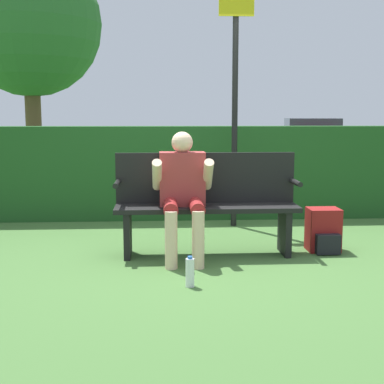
% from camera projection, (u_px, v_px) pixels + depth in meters
% --- Properties ---
extents(ground_plane, '(40.00, 40.00, 0.00)m').
position_uv_depth(ground_plane, '(207.00, 255.00, 5.19)').
color(ground_plane, '#426B33').
extents(hedge_back, '(12.00, 0.37, 1.20)m').
position_uv_depth(hedge_back, '(194.00, 173.00, 6.96)').
color(hedge_back, '#1E4C1E').
rests_on(hedge_back, ground).
extents(park_bench, '(1.76, 0.40, 0.98)m').
position_uv_depth(park_bench, '(206.00, 202.00, 5.18)').
color(park_bench, black).
rests_on(park_bench, ground).
extents(person_seated, '(0.57, 0.66, 1.19)m').
position_uv_depth(person_seated, '(183.00, 188.00, 5.00)').
color(person_seated, '#993333').
rests_on(person_seated, ground).
extents(backpack, '(0.31, 0.34, 0.43)m').
position_uv_depth(backpack, '(324.00, 231.00, 5.31)').
color(backpack, maroon).
rests_on(backpack, ground).
extents(water_bottle, '(0.07, 0.07, 0.25)m').
position_uv_depth(water_bottle, '(190.00, 272.00, 4.22)').
color(water_bottle, white).
rests_on(water_bottle, ground).
extents(signpost, '(0.41, 0.09, 2.82)m').
position_uv_depth(signpost, '(235.00, 92.00, 6.31)').
color(signpost, black).
rests_on(signpost, ground).
extents(parked_car, '(2.39, 4.21, 1.22)m').
position_uv_depth(parked_car, '(311.00, 138.00, 17.67)').
color(parked_car, maroon).
rests_on(parked_car, ground).
extents(tree, '(2.80, 2.80, 4.49)m').
position_uv_depth(tree, '(30.00, 25.00, 10.38)').
color(tree, brown).
rests_on(tree, ground).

